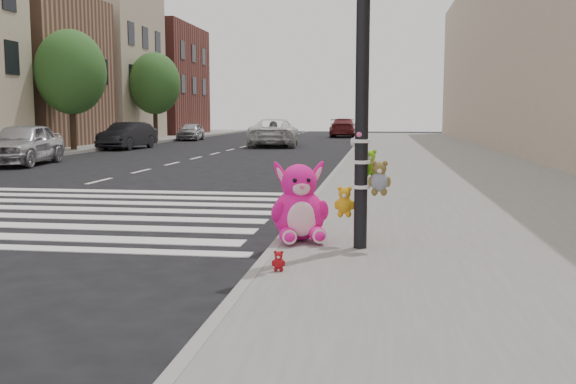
% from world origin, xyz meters
% --- Properties ---
extents(ground, '(120.00, 120.00, 0.00)m').
position_xyz_m(ground, '(0.00, 0.00, 0.00)').
color(ground, black).
rests_on(ground, ground).
extents(sidewalk_near, '(7.00, 80.00, 0.14)m').
position_xyz_m(sidewalk_near, '(5.00, 10.00, 0.07)').
color(sidewalk_near, slate).
rests_on(sidewalk_near, ground).
extents(sidewalk_far, '(6.00, 80.00, 0.14)m').
position_xyz_m(sidewalk_far, '(-13.50, 20.00, 0.07)').
color(sidewalk_far, slate).
rests_on(sidewalk_far, ground).
extents(curb_edge, '(0.12, 80.00, 0.15)m').
position_xyz_m(curb_edge, '(1.55, 10.00, 0.07)').
color(curb_edge, gray).
rests_on(curb_edge, ground).
extents(bld_far_c, '(6.00, 8.00, 8.00)m').
position_xyz_m(bld_far_c, '(-15.50, 26.00, 4.00)').
color(bld_far_c, '#8E624B').
rests_on(bld_far_c, ground).
extents(bld_far_d, '(6.00, 8.00, 10.00)m').
position_xyz_m(bld_far_d, '(-15.50, 35.00, 5.00)').
color(bld_far_d, '#B9A48E').
rests_on(bld_far_d, ground).
extents(bld_far_e, '(6.00, 10.00, 9.00)m').
position_xyz_m(bld_far_e, '(-15.50, 46.00, 4.50)').
color(bld_far_e, brown).
rests_on(bld_far_e, ground).
extents(signal_pole, '(0.69, 0.48, 4.00)m').
position_xyz_m(signal_pole, '(2.61, 1.81, 1.79)').
color(signal_pole, black).
rests_on(signal_pole, sidewalk_near).
extents(tree_far_b, '(3.20, 3.20, 5.44)m').
position_xyz_m(tree_far_b, '(-11.20, 22.00, 3.65)').
color(tree_far_b, '#382619').
rests_on(tree_far_b, sidewalk_far).
extents(tree_far_c, '(3.20, 3.20, 5.44)m').
position_xyz_m(tree_far_c, '(-11.20, 33.00, 3.65)').
color(tree_far_c, '#382619').
rests_on(tree_far_c, sidewalk_far).
extents(pink_bunny, '(0.83, 0.91, 1.05)m').
position_xyz_m(pink_bunny, '(1.81, 2.12, 0.57)').
color(pink_bunny, '#F91494').
rests_on(pink_bunny, sidewalk_near).
extents(red_teddy, '(0.16, 0.12, 0.22)m').
position_xyz_m(red_teddy, '(1.80, 0.50, 0.25)').
color(red_teddy, '#A51017').
rests_on(red_teddy, sidewalk_near).
extents(car_silver_far, '(2.35, 4.52, 1.47)m').
position_xyz_m(car_silver_far, '(-9.46, 14.79, 0.73)').
color(car_silver_far, '#BAB9BF').
rests_on(car_silver_far, ground).
extents(car_dark_far, '(1.74, 4.21, 1.36)m').
position_xyz_m(car_dark_far, '(-9.80, 25.00, 0.68)').
color(car_dark_far, black).
rests_on(car_dark_far, ground).
extents(car_white_near, '(2.99, 5.63, 1.51)m').
position_xyz_m(car_white_near, '(-2.92, 28.65, 0.75)').
color(car_white_near, silver).
rests_on(car_white_near, ground).
extents(car_maroon_near, '(2.08, 4.95, 1.43)m').
position_xyz_m(car_maroon_near, '(0.00, 43.70, 0.71)').
color(car_maroon_near, maroon).
rests_on(car_maroon_near, ground).
extents(car_silver_deep, '(1.76, 3.69, 1.22)m').
position_xyz_m(car_silver_deep, '(-9.80, 35.88, 0.61)').
color(car_silver_deep, '#A9A9AE').
rests_on(car_silver_deep, ground).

